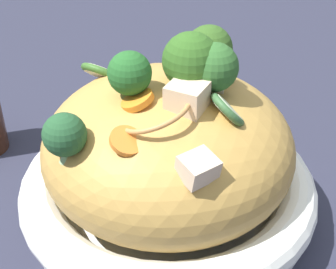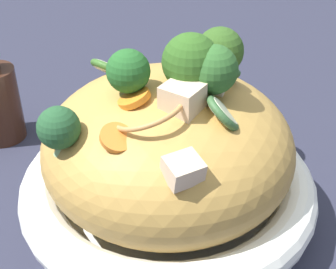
% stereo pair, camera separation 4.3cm
% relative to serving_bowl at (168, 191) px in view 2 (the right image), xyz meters
% --- Properties ---
extents(ground_plane, '(3.00, 3.00, 0.00)m').
position_rel_serving_bowl_xyz_m(ground_plane, '(0.00, 0.00, -0.03)').
color(ground_plane, '#27293A').
extents(serving_bowl, '(0.28, 0.28, 0.06)m').
position_rel_serving_bowl_xyz_m(serving_bowl, '(0.00, 0.00, 0.00)').
color(serving_bowl, white).
rests_on(serving_bowl, ground_plane).
extents(noodle_heap, '(0.23, 0.23, 0.14)m').
position_rel_serving_bowl_xyz_m(noodle_heap, '(-0.00, -0.00, 0.05)').
color(noodle_heap, '#B88B43').
rests_on(noodle_heap, serving_bowl).
extents(broccoli_florets, '(0.13, 0.25, 0.09)m').
position_rel_serving_bowl_xyz_m(broccoli_florets, '(-0.00, 0.02, 0.12)').
color(broccoli_florets, '#A5C277').
rests_on(broccoli_florets, serving_bowl).
extents(carrot_coins, '(0.06, 0.11, 0.03)m').
position_rel_serving_bowl_xyz_m(carrot_coins, '(0.01, -0.03, 0.11)').
color(carrot_coins, orange).
rests_on(carrot_coins, serving_bowl).
extents(zucchini_slices, '(0.19, 0.10, 0.05)m').
position_rel_serving_bowl_xyz_m(zucchini_slices, '(-0.01, 0.02, 0.11)').
color(zucchini_slices, beige).
rests_on(zucchini_slices, serving_bowl).
extents(chicken_chunks, '(0.14, 0.16, 0.05)m').
position_rel_serving_bowl_xyz_m(chicken_chunks, '(0.02, 0.02, 0.11)').
color(chicken_chunks, beige).
rests_on(chicken_chunks, serving_bowl).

